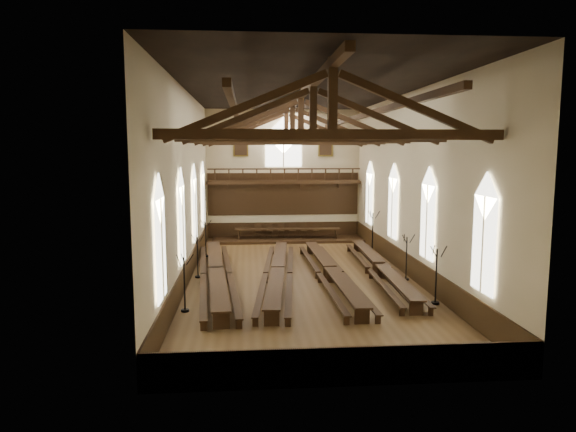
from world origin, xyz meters
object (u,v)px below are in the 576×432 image
object	(u,v)px
refectory_row_b	(278,271)
candelabrum_left_mid	(198,265)
candelabrum_right_far	(372,240)
dais	(287,239)
candelabrum_right_mid	(406,266)
candelabrum_left_near	(185,294)
refectory_row_c	(330,270)
high_table	(287,230)
candelabrum_right_near	(436,286)
refectory_row_d	(380,266)
refectory_row_a	(216,271)
candelabrum_left_far	(206,245)

from	to	relation	value
refectory_row_b	candelabrum_left_mid	xyz separation A→B (m)	(-4.31, 1.11, 0.16)
candelabrum_right_far	dais	bearing A→B (deg)	137.03
dais	candelabrum_right_mid	size ratio (longest dim) A/B	4.61
candelabrum_left_near	candelabrum_right_mid	bearing A→B (deg)	22.04
refectory_row_c	high_table	xyz separation A→B (m)	(-1.33, 12.15, 0.27)
dais	candelabrum_right_far	world-z (taller)	candelabrum_right_far
refectory_row_c	candelabrum_left_near	bearing A→B (deg)	-146.14
candelabrum_left_mid	candelabrum_right_near	size ratio (longest dim) A/B	0.88
high_table	candelabrum_left_near	world-z (taller)	candelabrum_left_near
dais	candelabrum_right_near	size ratio (longest dim) A/B	4.25
refectory_row_b	high_table	bearing A→B (deg)	83.21
refectory_row_d	candelabrum_right_near	xyz separation A→B (m)	(1.13, -5.29, 0.28)
refectory_row_a	high_table	distance (m)	12.96
refectory_row_c	refectory_row_d	xyz separation A→B (m)	(2.90, 0.74, -0.02)
refectory_row_a	candelabrum_right_near	world-z (taller)	candelabrum_right_near
refectory_row_a	candelabrum_left_near	bearing A→B (deg)	-102.13
candelabrum_left_mid	candelabrum_left_far	bearing A→B (deg)	90.00
dais	candelabrum_left_mid	size ratio (longest dim) A/B	4.80
dais	high_table	distance (m)	0.73
high_table	candelabrum_right_mid	world-z (taller)	candelabrum_right_mid
candelabrum_right_near	candelabrum_right_far	bearing A→B (deg)	90.00
refectory_row_d	candelabrum_left_far	bearing A→B (deg)	149.12
refectory_row_a	candelabrum_left_near	distance (m)	4.94
refectory_row_d	candelabrum_right_mid	bearing A→B (deg)	-41.18
refectory_row_b	candelabrum_right_far	distance (m)	9.83
high_table	candelabrum_right_near	xyz separation A→B (m)	(5.35, -16.71, -0.01)
refectory_row_c	candelabrum_right_near	distance (m)	6.09
refectory_row_d	candelabrum_left_far	world-z (taller)	candelabrum_left_far
refectory_row_b	candelabrum_left_near	world-z (taller)	candelabrum_left_near
candelabrum_left_far	candelabrum_right_near	size ratio (longest dim) A/B	0.90
candelabrum_right_mid	refectory_row_a	bearing A→B (deg)	178.13
candelabrum_right_far	high_table	bearing A→B (deg)	137.03
refectory_row_b	candelabrum_left_far	world-z (taller)	candelabrum_left_far
refectory_row_d	candelabrum_right_far	world-z (taller)	candelabrum_right_far
refectory_row_a	dais	distance (m)	12.97
refectory_row_b	candelabrum_right_near	size ratio (longest dim) A/B	5.49
refectory_row_b	candelabrum_right_far	world-z (taller)	candelabrum_right_far
refectory_row_a	refectory_row_c	world-z (taller)	refectory_row_a
refectory_row_c	candelabrum_right_far	bearing A→B (deg)	60.67
candelabrum_left_far	refectory_row_d	bearing A→B (deg)	-30.88
dais	refectory_row_b	bearing A→B (deg)	-96.79
refectory_row_c	candelabrum_left_mid	xyz separation A→B (m)	(-7.07, 1.17, 0.16)
high_table	candelabrum_left_far	world-z (taller)	candelabrum_left_far
high_table	candelabrum_left_mid	distance (m)	12.40
candelabrum_left_near	candelabrum_right_near	size ratio (longest dim) A/B	0.94
candelabrum_left_near	candelabrum_left_mid	size ratio (longest dim) A/B	1.06
refectory_row_b	refectory_row_d	xyz separation A→B (m)	(5.66, 0.68, -0.03)
refectory_row_d	dais	distance (m)	12.18
candelabrum_right_near	candelabrum_right_mid	distance (m)	4.31
refectory_row_d	candelabrum_right_near	distance (m)	5.42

